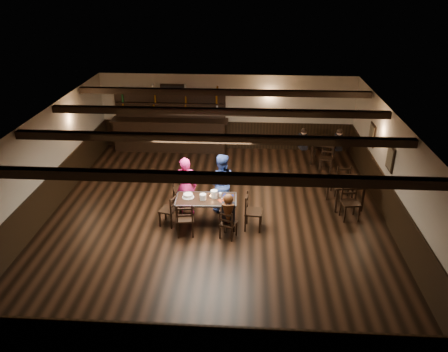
# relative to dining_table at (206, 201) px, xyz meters

# --- Properties ---
(ground) EXTENTS (10.00, 10.00, 0.00)m
(ground) POSITION_rel_dining_table_xyz_m (0.22, 0.40, -0.67)
(ground) COLOR black
(ground) RESTS_ON ground
(room_shell) EXTENTS (9.02, 10.02, 2.71)m
(room_shell) POSITION_rel_dining_table_xyz_m (0.23, 0.44, 1.08)
(room_shell) COLOR beige
(room_shell) RESTS_ON ground
(dining_table) EXTENTS (1.56, 0.82, 0.75)m
(dining_table) POSITION_rel_dining_table_xyz_m (0.00, 0.00, 0.00)
(dining_table) COLOR black
(dining_table) RESTS_ON ground
(chair_near_left) EXTENTS (0.47, 0.46, 0.90)m
(chair_near_left) POSITION_rel_dining_table_xyz_m (-0.46, -0.58, -0.14)
(chair_near_left) COLOR black
(chair_near_left) RESTS_ON ground
(chair_near_right) EXTENTS (0.46, 0.45, 0.78)m
(chair_near_right) POSITION_rel_dining_table_xyz_m (0.57, -0.63, -0.21)
(chair_near_right) COLOR black
(chair_near_right) RESTS_ON ground
(chair_end_left) EXTENTS (0.47, 0.48, 0.86)m
(chair_end_left) POSITION_rel_dining_table_xyz_m (-0.91, -0.09, -0.17)
(chair_end_left) COLOR black
(chair_end_left) RESTS_ON ground
(chair_end_right) EXTENTS (0.47, 0.49, 0.96)m
(chair_end_right) POSITION_rel_dining_table_xyz_m (1.12, -0.11, -0.11)
(chair_end_right) COLOR black
(chair_end_right) RESTS_ON ground
(chair_far_pushed) EXTENTS (0.51, 0.50, 0.86)m
(chair_far_pushed) POSITION_rel_dining_table_xyz_m (-0.86, 1.17, -0.16)
(chair_far_pushed) COLOR black
(chair_far_pushed) RESTS_ON ground
(woman_pink) EXTENTS (0.62, 0.42, 1.63)m
(woman_pink) POSITION_rel_dining_table_xyz_m (-0.60, 0.53, 0.15)
(woman_pink) COLOR #D83398
(woman_pink) RESTS_ON ground
(man_blue) EXTENTS (0.82, 0.65, 1.65)m
(man_blue) POSITION_rel_dining_table_xyz_m (0.33, 0.75, 0.16)
(man_blue) COLOR navy
(man_blue) RESTS_ON ground
(seated_person) EXTENTS (0.32, 0.47, 0.77)m
(seated_person) POSITION_rel_dining_table_xyz_m (0.59, -0.59, 0.14)
(seated_person) COLOR black
(seated_person) RESTS_ON ground
(cake) EXTENTS (0.30, 0.30, 0.10)m
(cake) POSITION_rel_dining_table_xyz_m (-0.46, 0.05, 0.13)
(cake) COLOR white
(cake) RESTS_ON dining_table
(plate_stack_a) EXTENTS (0.16, 0.16, 0.15)m
(plate_stack_a) POSITION_rel_dining_table_xyz_m (-0.07, -0.05, 0.16)
(plate_stack_a) COLOR white
(plate_stack_a) RESTS_ON dining_table
(plate_stack_b) EXTENTS (0.17, 0.17, 0.20)m
(plate_stack_b) POSITION_rel_dining_table_xyz_m (0.20, 0.07, 0.18)
(plate_stack_b) COLOR white
(plate_stack_b) RESTS_ON dining_table
(tea_light) EXTENTS (0.05, 0.05, 0.06)m
(tea_light) POSITION_rel_dining_table_xyz_m (0.11, 0.07, 0.11)
(tea_light) COLOR #A5A8AD
(tea_light) RESTS_ON dining_table
(salt_shaker) EXTENTS (0.03, 0.03, 0.08)m
(salt_shaker) POSITION_rel_dining_table_xyz_m (0.41, -0.09, 0.12)
(salt_shaker) COLOR silver
(salt_shaker) RESTS_ON dining_table
(pepper_shaker) EXTENTS (0.04, 0.04, 0.09)m
(pepper_shaker) POSITION_rel_dining_table_xyz_m (0.43, -0.02, 0.13)
(pepper_shaker) COLOR #A5A8AD
(pepper_shaker) RESTS_ON dining_table
(drink_glass) EXTENTS (0.07, 0.07, 0.11)m
(drink_glass) POSITION_rel_dining_table_xyz_m (0.36, 0.13, 0.14)
(drink_glass) COLOR silver
(drink_glass) RESTS_ON dining_table
(menu_red) EXTENTS (0.33, 0.31, 0.00)m
(menu_red) POSITION_rel_dining_table_xyz_m (0.46, -0.05, 0.09)
(menu_red) COLOR maroon
(menu_red) RESTS_ON dining_table
(menu_blue) EXTENTS (0.30, 0.24, 0.00)m
(menu_blue) POSITION_rel_dining_table_xyz_m (0.55, 0.18, 0.09)
(menu_blue) COLOR #0E1346
(menu_blue) RESTS_ON dining_table
(bar_counter) EXTENTS (4.16, 0.70, 2.20)m
(bar_counter) POSITION_rel_dining_table_xyz_m (-1.80, 5.12, 0.06)
(bar_counter) COLOR black
(bar_counter) RESTS_ON ground
(back_table_a) EXTENTS (1.02, 1.02, 0.75)m
(back_table_a) POSITION_rel_dining_table_xyz_m (3.74, 1.23, -0.01)
(back_table_a) COLOR black
(back_table_a) RESTS_ON ground
(back_table_b) EXTENTS (1.00, 1.00, 0.75)m
(back_table_b) POSITION_rel_dining_table_xyz_m (3.57, 4.23, -0.02)
(back_table_b) COLOR black
(back_table_b) RESTS_ON ground
(bg_patron_left) EXTENTS (0.30, 0.40, 0.73)m
(bg_patron_left) POSITION_rel_dining_table_xyz_m (2.87, 4.29, 0.16)
(bg_patron_left) COLOR black
(bg_patron_left) RESTS_ON ground
(bg_patron_right) EXTENTS (0.23, 0.36, 0.73)m
(bg_patron_right) POSITION_rel_dining_table_xyz_m (4.05, 4.28, 0.16)
(bg_patron_right) COLOR black
(bg_patron_right) RESTS_ON ground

